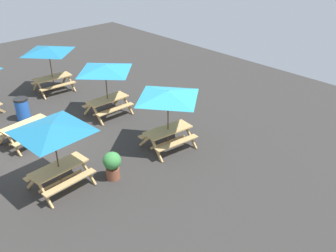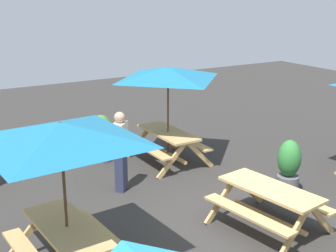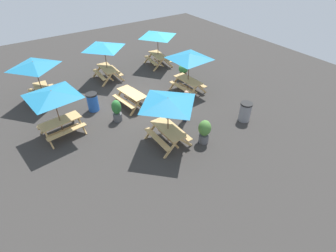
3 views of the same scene
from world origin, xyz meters
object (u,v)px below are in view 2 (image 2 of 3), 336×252
at_px(potted_plant_0, 289,167).
at_px(potted_plant_2, 101,136).
at_px(person_standing, 120,150).
at_px(picnic_table_3, 61,144).
at_px(picnic_table_0, 168,80).
at_px(picnic_table_5, 270,199).

distance_m(potted_plant_0, potted_plant_2, 4.42).
xyz_separation_m(potted_plant_2, person_standing, (1.79, -0.33, 0.25)).
xyz_separation_m(potted_plant_0, potted_plant_2, (-3.68, -2.45, 0.04)).
relative_size(picnic_table_3, person_standing, 1.69).
relative_size(picnic_table_3, potted_plant_2, 2.46).
bearing_deg(picnic_table_0, picnic_table_5, -3.13).
bearing_deg(potted_plant_2, potted_plant_0, 33.63).
relative_size(picnic_table_0, potted_plant_2, 2.04).
bearing_deg(potted_plant_2, picnic_table_0, 56.66).
bearing_deg(potted_plant_0, picnic_table_5, -56.23).
bearing_deg(picnic_table_3, potted_plant_2, 147.23).
height_order(picnic_table_0, potted_plant_0, picnic_table_0).
relative_size(picnic_table_5, potted_plant_0, 1.72).
xyz_separation_m(picnic_table_3, potted_plant_2, (-4.08, 2.25, -1.36)).
height_order(potted_plant_2, person_standing, person_standing).
bearing_deg(person_standing, potted_plant_2, 34.37).
relative_size(picnic_table_5, person_standing, 1.18).
height_order(potted_plant_0, potted_plant_2, potted_plant_0).
relative_size(picnic_table_3, potted_plant_0, 2.46).
height_order(picnic_table_0, person_standing, picnic_table_0).
relative_size(potted_plant_2, person_standing, 0.69).
height_order(picnic_table_3, person_standing, picnic_table_3).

